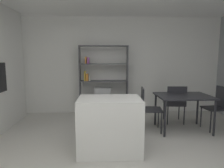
% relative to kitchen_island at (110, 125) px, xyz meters
% --- Properties ---
extents(ground_plane, '(8.42, 8.42, 0.00)m').
position_rel_kitchen_island_xyz_m(ground_plane, '(0.18, -0.47, -0.45)').
color(ground_plane, beige).
extents(back_partition, '(6.13, 0.06, 2.68)m').
position_rel_kitchen_island_xyz_m(back_partition, '(0.18, 2.41, 0.89)').
color(back_partition, silver).
rests_on(back_partition, ground_plane).
extents(kitchen_island, '(1.02, 0.70, 0.91)m').
position_rel_kitchen_island_xyz_m(kitchen_island, '(0.00, 0.00, 0.00)').
color(kitchen_island, silver).
rests_on(kitchen_island, ground_plane).
extents(open_bookshelf, '(1.29, 0.31, 1.88)m').
position_rel_kitchen_island_xyz_m(open_bookshelf, '(-0.14, 2.11, 0.42)').
color(open_bookshelf, '#4C4C51').
rests_on(open_bookshelf, ground_plane).
extents(dining_table, '(1.12, 0.83, 0.77)m').
position_rel_kitchen_island_xyz_m(dining_table, '(1.60, 0.89, 0.23)').
color(dining_table, '#232328').
rests_on(dining_table, ground_plane).
extents(dining_chair_far, '(0.48, 0.49, 0.91)m').
position_rel_kitchen_island_xyz_m(dining_chair_far, '(1.60, 1.33, 0.08)').
color(dining_chair_far, '#232328').
rests_on(dining_chair_far, ground_plane).
extents(dining_chair_island_side, '(0.47, 0.50, 0.92)m').
position_rel_kitchen_island_xyz_m(dining_chair_island_side, '(0.83, 0.91, 0.10)').
color(dining_chair_island_side, '#232328').
rests_on(dining_chair_island_side, ground_plane).
extents(dining_chair_window_side, '(0.45, 0.44, 0.94)m').
position_rel_kitchen_island_xyz_m(dining_chair_window_side, '(2.38, 0.90, 0.11)').
color(dining_chair_window_side, '#232328').
rests_on(dining_chair_window_side, ground_plane).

